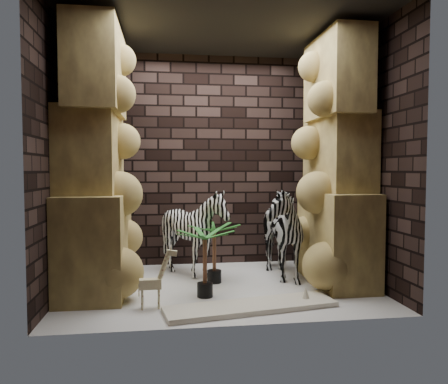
{
  "coord_description": "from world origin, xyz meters",
  "views": [
    {
      "loc": [
        -0.61,
        -4.83,
        1.36
      ],
      "look_at": [
        0.07,
        0.15,
        1.1
      ],
      "focal_mm": 33.83,
      "sensor_mm": 36.0,
      "label": 1
    }
  ],
  "objects": [
    {
      "name": "zebra_left",
      "position": [
        -0.27,
        0.53,
        0.51
      ],
      "size": [
        1.02,
        1.21,
        1.02
      ],
      "primitive_type": "imported",
      "rotation": [
        0.0,
        0.0,
        -0.11
      ],
      "color": "white",
      "rests_on": "floor"
    },
    {
      "name": "wall_front",
      "position": [
        0.0,
        -1.25,
        1.5
      ],
      "size": [
        3.5,
        0.0,
        3.5
      ],
      "primitive_type": "plane",
      "rotation": [
        -1.57,
        0.0,
        0.0
      ],
      "color": "black",
      "rests_on": "ground"
    },
    {
      "name": "surfboard",
      "position": [
        0.2,
        -0.83,
        0.03
      ],
      "size": [
        1.76,
        0.71,
        0.05
      ],
      "primitive_type": "cube",
      "rotation": [
        0.0,
        0.0,
        0.17
      ],
      "color": "#F1E8CE",
      "rests_on": "floor"
    },
    {
      "name": "zebra_right",
      "position": [
        0.74,
        0.37,
        0.68
      ],
      "size": [
        0.71,
        1.2,
        1.36
      ],
      "primitive_type": "imported",
      "rotation": [
        0.0,
        0.0,
        0.08
      ],
      "color": "white",
      "rests_on": "floor"
    },
    {
      "name": "palm_front",
      "position": [
        -0.04,
        0.19,
        0.36
      ],
      "size": [
        0.36,
        0.36,
        0.73
      ],
      "primitive_type": null,
      "color": "#165013",
      "rests_on": "floor"
    },
    {
      "name": "wall_back",
      "position": [
        0.0,
        1.25,
        1.5
      ],
      "size": [
        3.5,
        0.0,
        3.5
      ],
      "primitive_type": "plane",
      "rotation": [
        1.57,
        0.0,
        0.0
      ],
      "color": "black",
      "rests_on": "ground"
    },
    {
      "name": "giraffe_toy",
      "position": [
        -0.78,
        -0.68,
        0.31
      ],
      "size": [
        0.32,
        0.12,
        0.62
      ],
      "primitive_type": null,
      "rotation": [
        0.0,
        0.0,
        0.04
      ],
      "color": "beige",
      "rests_on": "floor"
    },
    {
      "name": "floor",
      "position": [
        0.0,
        0.0,
        0.0
      ],
      "size": [
        3.5,
        3.5,
        0.0
      ],
      "primitive_type": "plane",
      "color": "silver",
      "rests_on": "ground"
    },
    {
      "name": "palm_back",
      "position": [
        -0.21,
        -0.36,
        0.37
      ],
      "size": [
        0.36,
        0.36,
        0.74
      ],
      "primitive_type": null,
      "color": "#165013",
      "rests_on": "floor"
    },
    {
      "name": "rock_pillar_left",
      "position": [
        -1.4,
        0.0,
        1.5
      ],
      "size": [
        0.68,
        1.3,
        3.0
      ],
      "primitive_type": null,
      "color": "#DBC46B",
      "rests_on": "floor"
    },
    {
      "name": "rock_pillar_right",
      "position": [
        1.42,
        0.0,
        1.5
      ],
      "size": [
        0.58,
        1.25,
        3.0
      ],
      "primitive_type": null,
      "color": "#DBC46B",
      "rests_on": "floor"
    },
    {
      "name": "wall_right",
      "position": [
        1.75,
        0.0,
        1.5
      ],
      "size": [
        0.0,
        3.0,
        3.0
      ],
      "primitive_type": "plane",
      "rotation": [
        1.57,
        0.0,
        -1.57
      ],
      "color": "black",
      "rests_on": "ground"
    },
    {
      "name": "wall_left",
      "position": [
        -1.75,
        0.0,
        1.5
      ],
      "size": [
        0.0,
        3.0,
        3.0
      ],
      "primitive_type": "plane",
      "rotation": [
        1.57,
        0.0,
        1.57
      ],
      "color": "black",
      "rests_on": "ground"
    },
    {
      "name": "ceiling",
      "position": [
        0.0,
        0.0,
        3.0
      ],
      "size": [
        3.5,
        3.5,
        0.0
      ],
      "primitive_type": "plane",
      "rotation": [
        3.14,
        0.0,
        0.0
      ],
      "color": "black",
      "rests_on": "ground"
    }
  ]
}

